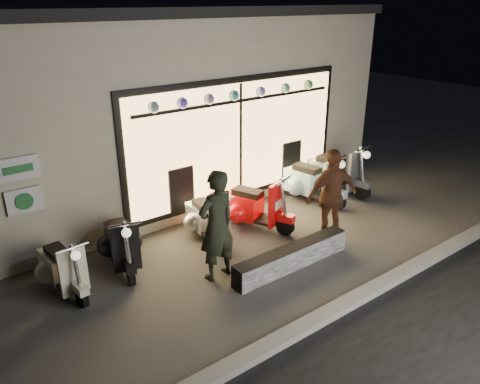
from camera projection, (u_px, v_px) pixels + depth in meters
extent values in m
plane|color=#383533|center=(269.00, 251.00, 8.67)|extent=(40.00, 40.00, 0.00)
cube|color=slate|center=(353.00, 300.00, 7.17)|extent=(40.00, 0.25, 0.12)
cube|color=beige|center=(140.00, 100.00, 11.57)|extent=(10.00, 6.00, 4.00)
cube|color=black|center=(132.00, 9.00, 10.77)|extent=(10.20, 6.20, 0.20)
cube|color=black|center=(239.00, 140.00, 9.97)|extent=(5.45, 0.06, 2.65)
cube|color=#FFBF6B|center=(240.00, 140.00, 9.94)|extent=(5.20, 0.04, 2.40)
cube|color=black|center=(241.00, 100.00, 9.59)|extent=(4.90, 0.06, 0.06)
cube|color=white|center=(18.00, 169.00, 7.39)|extent=(0.65, 0.04, 0.38)
cube|color=white|center=(24.00, 201.00, 7.60)|extent=(0.55, 0.04, 0.42)
cube|color=black|center=(292.00, 257.00, 8.09)|extent=(2.40, 0.28, 0.40)
cylinder|color=black|center=(224.00, 245.00, 8.56)|extent=(0.14, 0.34, 0.33)
cylinder|color=black|center=(201.00, 224.00, 9.34)|extent=(0.16, 0.35, 0.33)
cube|color=#B3B2B7|center=(218.00, 222.00, 8.57)|extent=(0.46, 0.12, 0.81)
cube|color=#B3B2B7|center=(202.00, 217.00, 9.18)|extent=(0.49, 0.73, 0.45)
cube|color=black|center=(204.00, 205.00, 9.00)|extent=(0.34, 0.58, 0.12)
sphere|color=#FFF2CC|center=(224.00, 207.00, 8.25)|extent=(0.16, 0.16, 0.15)
cylinder|color=black|center=(285.00, 226.00, 9.21)|extent=(0.23, 0.38, 0.37)
cylinder|color=black|center=(239.00, 214.00, 9.73)|extent=(0.26, 0.39, 0.37)
cube|color=red|center=(276.00, 204.00, 9.16)|extent=(0.49, 0.25, 0.89)
cube|color=red|center=(243.00, 205.00, 9.60)|extent=(0.70, 0.87, 0.50)
cube|color=black|center=(248.00, 193.00, 9.43)|extent=(0.50, 0.68, 0.13)
sphere|color=#FFF2CC|center=(287.00, 187.00, 8.88)|extent=(0.21, 0.21, 0.16)
cylinder|color=black|center=(131.00, 275.00, 7.61)|extent=(0.18, 0.36, 0.34)
cylinder|color=black|center=(120.00, 247.00, 8.46)|extent=(0.20, 0.36, 0.34)
cube|color=black|center=(126.00, 248.00, 7.63)|extent=(0.47, 0.18, 0.82)
cube|color=black|center=(119.00, 240.00, 8.29)|extent=(0.58, 0.78, 0.46)
cube|color=black|center=(119.00, 228.00, 8.10)|extent=(0.41, 0.61, 0.12)
sphere|color=#FFF2CC|center=(126.00, 233.00, 7.30)|extent=(0.18, 0.18, 0.15)
cylinder|color=black|center=(82.00, 297.00, 7.07)|extent=(0.12, 0.33, 0.32)
cylinder|color=black|center=(57.00, 272.00, 7.71)|extent=(0.14, 0.33, 0.32)
cube|color=beige|center=(73.00, 271.00, 7.06)|extent=(0.44, 0.10, 0.77)
cube|color=beige|center=(58.00, 264.00, 7.57)|extent=(0.45, 0.69, 0.43)
cube|color=black|center=(58.00, 252.00, 7.41)|extent=(0.30, 0.55, 0.11)
sphere|color=#FFF2CC|center=(76.00, 256.00, 6.78)|extent=(0.15, 0.15, 0.14)
cylinder|color=black|center=(338.00, 202.00, 10.32)|extent=(0.16, 0.39, 0.38)
cylinder|color=black|center=(298.00, 188.00, 11.05)|extent=(0.18, 0.39, 0.38)
cube|color=#9BD2DC|center=(330.00, 180.00, 10.30)|extent=(0.52, 0.14, 0.91)
cube|color=#9BD2DC|center=(302.00, 180.00, 10.89)|extent=(0.56, 0.83, 0.51)
cube|color=black|center=(307.00, 169.00, 10.69)|extent=(0.39, 0.66, 0.13)
sphere|color=#FFF2CC|center=(342.00, 164.00, 9.98)|extent=(0.19, 0.19, 0.17)
cylinder|color=black|center=(362.00, 191.00, 10.84)|extent=(0.17, 0.40, 0.39)
cylinder|color=black|center=(321.00, 179.00, 11.57)|extent=(0.19, 0.41, 0.39)
cube|color=#575B5E|center=(355.00, 171.00, 10.82)|extent=(0.53, 0.16, 0.94)
cube|color=#575B5E|center=(326.00, 171.00, 11.41)|extent=(0.60, 0.87, 0.53)
cube|color=black|center=(331.00, 160.00, 11.21)|extent=(0.41, 0.68, 0.14)
sphere|color=#FFF2CC|center=(367.00, 155.00, 10.49)|extent=(0.20, 0.20, 0.17)
imported|color=black|center=(216.00, 226.00, 7.54)|extent=(0.72, 0.50, 1.90)
imported|color=#552E1B|center=(332.00, 196.00, 8.77)|extent=(1.14, 0.67, 1.83)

